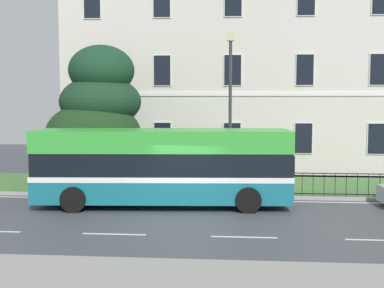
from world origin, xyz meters
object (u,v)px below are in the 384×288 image
Objects in this scene: evergreen_tree at (99,127)px; street_lamp_post at (230,101)px; single_decker_bus at (163,166)px; georgian_townhouse at (233,55)px.

street_lamp_post is at bearing -14.28° from evergreen_tree.
single_decker_bus is at bearing -49.33° from evergreen_tree.
street_lamp_post reaches higher than evergreen_tree.
georgian_townhouse reaches higher than street_lamp_post.
street_lamp_post reaches higher than single_decker_bus.
georgian_townhouse is 14.53m from single_decker_bus.
georgian_townhouse reaches higher than single_decker_bus.
georgian_townhouse is 11.71m from evergreen_tree.
single_decker_bus is 4.51m from street_lamp_post.
single_decker_bus is (-2.67, -13.21, -5.45)m from georgian_townhouse.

